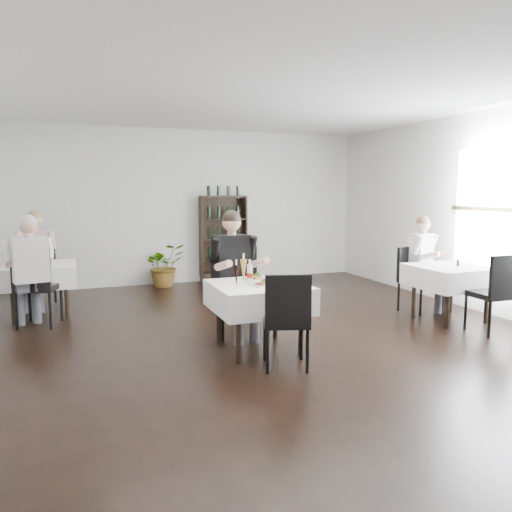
{
  "coord_description": "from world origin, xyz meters",
  "views": [
    {
      "loc": [
        -2.29,
        -5.19,
        1.82
      ],
      "look_at": [
        -0.25,
        0.2,
        1.06
      ],
      "focal_mm": 35.0,
      "sensor_mm": 36.0,
      "label": 1
    }
  ],
  "objects_px": {
    "wine_shelf": "(223,240)",
    "main_table": "(258,297)",
    "diner_main": "(235,265)",
    "potted_tree": "(164,265)"
  },
  "relations": [
    {
      "from": "diner_main",
      "to": "wine_shelf",
      "type": "bearing_deg",
      "value": 75.1
    },
    {
      "from": "wine_shelf",
      "to": "main_table",
      "type": "height_order",
      "value": "wine_shelf"
    },
    {
      "from": "potted_tree",
      "to": "diner_main",
      "type": "relative_size",
      "value": 0.52
    },
    {
      "from": "main_table",
      "to": "diner_main",
      "type": "bearing_deg",
      "value": 99.9
    },
    {
      "from": "wine_shelf",
      "to": "main_table",
      "type": "relative_size",
      "value": 1.7
    },
    {
      "from": "wine_shelf",
      "to": "potted_tree",
      "type": "xyz_separation_m",
      "value": [
        -1.21,
        -0.12,
        -0.44
      ]
    },
    {
      "from": "wine_shelf",
      "to": "diner_main",
      "type": "distance_m",
      "value": 3.88
    },
    {
      "from": "main_table",
      "to": "diner_main",
      "type": "relative_size",
      "value": 0.65
    },
    {
      "from": "potted_tree",
      "to": "wine_shelf",
      "type": "bearing_deg",
      "value": 5.76
    },
    {
      "from": "potted_tree",
      "to": "diner_main",
      "type": "height_order",
      "value": "diner_main"
    }
  ]
}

